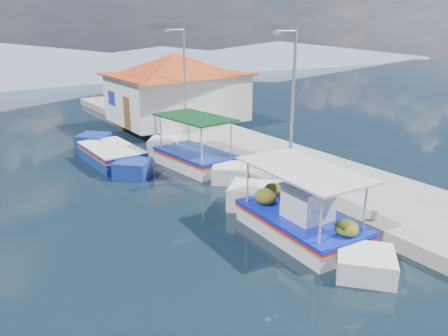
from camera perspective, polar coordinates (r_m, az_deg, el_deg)
ground at (r=14.95m, az=0.25°, el=-7.93°), size 160.00×160.00×0.00m
quay at (r=22.66m, az=4.14°, el=1.79°), size 5.00×44.00×0.50m
bollards at (r=20.78m, az=0.84°, el=1.49°), size 0.20×17.20×0.30m
main_caique at (r=14.57m, az=9.66°, el=-6.77°), size 2.50×7.75×2.55m
caique_green_canopy at (r=21.34m, az=-3.87°, el=1.24°), size 2.70×7.35×2.77m
caique_blue_hull at (r=22.63m, az=-14.42°, el=1.49°), size 2.23×7.18×1.28m
harbor_building at (r=29.77m, az=-6.12°, el=10.56°), size 10.49×10.49×4.40m
lamp_post_near at (r=18.03m, az=8.73°, el=9.20°), size 1.21×0.14×6.00m
lamp_post_far at (r=25.35m, az=-5.32°, el=11.78°), size 1.21×0.14×6.00m
mountain_ridge at (r=68.76m, az=-22.46°, el=12.82°), size 171.40×96.00×5.50m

